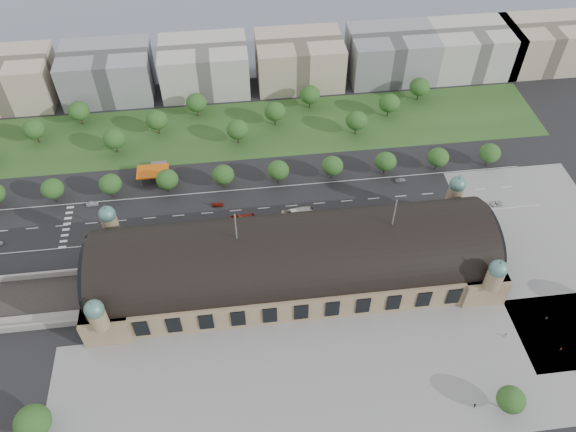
{
  "coord_description": "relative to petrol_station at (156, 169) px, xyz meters",
  "views": [
    {
      "loc": [
        -17.87,
        -128.56,
        171.72
      ],
      "look_at": [
        0.16,
        19.08,
        14.0
      ],
      "focal_mm": 35.0,
      "sensor_mm": 36.0,
      "label": 1
    }
  ],
  "objects": [
    {
      "name": "tree_belt_5",
      "position": [
        18.91,
        41.72,
        5.1
      ],
      "size": [
        10.4,
        10.4,
        12.48
      ],
      "color": "#2D2116",
      "rests_on": "ground"
    },
    {
      "name": "pedestrian_0",
      "position": [
        124.04,
        -99.89,
        -2.07
      ],
      "size": [
        0.99,
        0.79,
        1.76
      ],
      "primitive_type": "imported",
      "rotation": [
        0.0,
        0.0,
        0.41
      ],
      "color": "gray",
      "rests_on": "ground"
    },
    {
      "name": "tree_belt_7",
      "position": [
        56.91,
        29.72,
        5.1
      ],
      "size": [
        10.4,
        10.4,
        12.48
      ],
      "color": "#2D2116",
      "rests_on": "ground"
    },
    {
      "name": "tree_row_8",
      "position": [
        125.91,
        -12.28,
        4.48
      ],
      "size": [
        9.6,
        9.6,
        11.52
      ],
      "color": "#2D2116",
      "rests_on": "ground"
    },
    {
      "name": "parked_car_0",
      "position": [
        -16.68,
        -40.28,
        -2.29
      ],
      "size": [
        4.22,
        2.8,
        1.31
      ],
      "primitive_type": "imported",
      "rotation": [
        0.0,
        0.0,
        -1.18
      ],
      "color": "black",
      "rests_on": "ground"
    },
    {
      "name": "plaza_south",
      "position": [
        63.91,
        -109.28,
        -2.95
      ],
      "size": [
        190.0,
        48.0,
        0.12
      ],
      "primitive_type": "cube",
      "color": "gray",
      "rests_on": "ground"
    },
    {
      "name": "traffic_car_4",
      "position": [
        69.0,
        -36.32,
        -2.18
      ],
      "size": [
        4.67,
        2.23,
        1.54
      ],
      "primitive_type": "imported",
      "rotation": [
        0.0,
        0.0,
        -1.66
      ],
      "color": "#1B1C4C",
      "rests_on": "ground"
    },
    {
      "name": "pedestrian_4",
      "position": [
        104.29,
        -123.38,
        -2.03
      ],
      "size": [
        0.89,
        1.3,
        1.85
      ],
      "primitive_type": "imported",
      "rotation": [
        0.0,
        0.0,
        4.37
      ],
      "color": "gray",
      "rests_on": "ground"
    },
    {
      "name": "traffic_car_6",
      "position": [
        145.09,
        -37.37,
        -2.23
      ],
      "size": [
        5.21,
        2.45,
        1.44
      ],
      "primitive_type": "imported",
      "rotation": [
        0.0,
        0.0,
        -1.56
      ],
      "color": "silver",
      "rests_on": "ground"
    },
    {
      "name": "parked_car_2",
      "position": [
        3.74,
        -44.28,
        -2.28
      ],
      "size": [
        4.99,
        3.8,
        1.35
      ],
      "primitive_type": "imported",
      "rotation": [
        0.0,
        0.0,
        -1.09
      ],
      "color": "#182244",
      "rests_on": "ground"
    },
    {
      "name": "tree_belt_10",
      "position": [
        113.91,
        29.72,
        5.1
      ],
      "size": [
        10.4,
        10.4,
        12.48
      ],
      "color": "#2D2116",
      "rests_on": "ground"
    },
    {
      "name": "tree_row_3",
      "position": [
        5.91,
        -12.28,
        4.48
      ],
      "size": [
        9.6,
        9.6,
        11.52
      ],
      "color": "#2D2116",
      "rests_on": "ground"
    },
    {
      "name": "parked_car_4",
      "position": [
        16.55,
        -42.57,
        -2.17
      ],
      "size": [
        4.83,
        4.03,
        1.56
      ],
      "primitive_type": "imported",
      "rotation": [
        0.0,
        0.0,
        -0.97
      ],
      "color": "silver",
      "rests_on": "ground"
    },
    {
      "name": "traffic_car_2",
      "position": [
        -0.57,
        -35.27,
        -2.22
      ],
      "size": [
        5.3,
        2.56,
        1.45
      ],
      "primitive_type": "imported",
      "rotation": [
        0.0,
        0.0,
        -1.6
      ],
      "color": "black",
      "rests_on": "ground"
    },
    {
      "name": "tree_belt_11",
      "position": [
        132.91,
        41.72,
        5.1
      ],
      "size": [
        10.4,
        10.4,
        12.48
      ],
      "color": "#2D2116",
      "rests_on": "ground"
    },
    {
      "name": "traffic_car_5",
      "position": [
        108.11,
        -18.17,
        -2.21
      ],
      "size": [
        4.54,
        1.77,
        1.47
      ],
      "primitive_type": "imported",
      "rotation": [
        0.0,
        0.0,
        1.62
      ],
      "color": "#5B5C63",
      "rests_on": "ground"
    },
    {
      "name": "road_slab",
      "position": [
        33.91,
        -27.28,
        -2.95
      ],
      "size": [
        260.0,
        26.0,
        0.1
      ],
      "primitive_type": "cube",
      "color": "black",
      "rests_on": "ground"
    },
    {
      "name": "office_7",
      "position": [
        208.91,
        67.72,
        9.05
      ],
      "size": [
        45.0,
        32.0,
        24.0
      ],
      "primitive_type": "cube",
      "color": "#BAAC92",
      "rests_on": "ground"
    },
    {
      "name": "office_3",
      "position": [
        23.91,
        67.72,
        9.05
      ],
      "size": [
        45.0,
        32.0,
        24.0
      ],
      "primitive_type": "cube",
      "color": "#B7B5AE",
      "rests_on": "ground"
    },
    {
      "name": "pedestrian_1",
      "position": [
        140.8,
        -107.43,
        -2.02
      ],
      "size": [
        0.81,
        0.74,
        1.86
      ],
      "primitive_type": "imported",
      "rotation": [
        0.0,
        0.0,
        0.58
      ],
      "color": "gray",
      "rests_on": "ground"
    },
    {
      "name": "tree_row_5",
      "position": [
        53.91,
        -12.28,
        4.48
      ],
      "size": [
        9.6,
        9.6,
        11.52
      ],
      "color": "#2D2116",
      "rests_on": "ground"
    },
    {
      "name": "office_5",
      "position": [
        123.91,
        67.72,
        9.05
      ],
      "size": [
        45.0,
        32.0,
        24.0
      ],
      "primitive_type": "cube",
      "color": "gray",
      "rests_on": "ground"
    },
    {
      "name": "tree_plaza_sw",
      "position": [
        -31.09,
        -115.28,
        5.1
      ],
      "size": [
        11.0,
        11.0,
        12.73
      ],
      "color": "#2D2116",
      "rests_on": "ground"
    },
    {
      "name": "parked_car_3",
      "position": [
        16.14,
        -41.35,
        -2.21
      ],
      "size": [
        4.68,
        3.26,
        1.48
      ],
      "primitive_type": "imported",
      "rotation": [
        0.0,
        0.0,
        -1.18
      ],
      "color": "#57595E",
      "rests_on": "ground"
    },
    {
      "name": "tree_plaza_s",
      "position": [
        113.91,
        -125.28,
        3.86
      ],
      "size": [
        9.0,
        9.0,
        10.64
      ],
      "color": "#2D2116",
      "rests_on": "ground"
    },
    {
      "name": "station",
      "position": [
        53.91,
        -65.28,
        7.33
      ],
      "size": [
        150.0,
        48.4,
        44.3
      ],
      "color": "#99865F",
      "rests_on": "ground"
    },
    {
      "name": "bus_mid",
      "position": [
        59.67,
        -33.63,
        -1.07
      ],
      "size": [
        13.77,
        4.53,
        3.77
      ],
      "primitive_type": "imported",
      "rotation": [
        0.0,
        0.0,
        1.67
      ],
      "color": "white",
      "rests_on": "ground"
    },
    {
      "name": "traffic_car_3",
      "position": [
        26.67,
        -23.45,
        -2.25
      ],
      "size": [
        4.92,
        2.14,
        1.41
      ],
      "primitive_type": "imported",
      "rotation": [
        0.0,
        0.0,
        1.54
      ],
      "color": "maroon",
      "rests_on": "ground"
    },
    {
      "name": "tree_belt_1",
      "position": [
        -57.09,
        29.72,
        5.1
      ],
      "size": [
        10.4,
        10.4,
        12.48
      ],
      "color": "#2D2116",
      "rests_on": "ground"
    },
    {
      "name": "tree_row_9",
      "position": [
        149.91,
        -12.28,
        4.48
      ],
      "size": [
        9.6,
        9.6,
        11.52
      ],
      "color": "#2D2116",
      "rests_on": "ground"
    },
    {
      "name": "bus_east",
      "position": [
        88.96,
        -38.28,
        -1.13
      ],
      "size": [
        13.26,
        4.26,
        3.63
      ],
      "primitive_type": "imported",
      "rotation": [
        0.0,
        0.0,
        1.66
      ],
      "color": "beige",
      "rests_on": "ground"
    },
    {
      "name": "tree_row_6",
      "position": [
        77.91,
        -12.28,
        4.48
      ],
      "size": [
        9.6,
        9.6,
        11.52
      ],
      "color": "#2D2116",
      "rests_on": "ground"
    },
    {
      "name": "bus_west",
      "position": [
        36.34,
        -33.66,
        -1.47
      ],
      "size": [
        10.71,
        2.77,
        2.96
      ],
      "primitive_type": "imported",
      "rotation": [
        0.0,
        0.0,
        1.6
      ],
      "color": "#B1261C",
      "rests_on": "ground"
    },
    {
      "name": "tree_row_4",
      "position": [
        29.91,
        -12.28,
        4.48
      ],
      "size": [
        9.6,
        9.6,
        11.52
      ],
      "color": "#2D2116",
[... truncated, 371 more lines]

